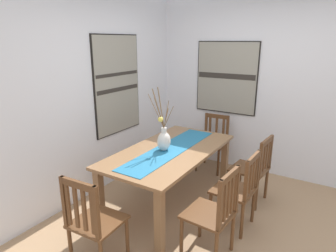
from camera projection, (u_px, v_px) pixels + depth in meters
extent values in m
cube|color=#A37F5B|center=(219.00, 234.00, 3.15)|extent=(6.40, 6.40, 0.03)
cube|color=silver|center=(87.00, 93.00, 3.70)|extent=(6.40, 0.12, 2.70)
cube|color=silver|center=(273.00, 86.00, 4.27)|extent=(0.12, 6.40, 2.70)
cube|color=#8E6642|center=(170.00, 151.00, 3.53)|extent=(1.82, 0.94, 0.03)
cube|color=#8E6642|center=(160.00, 222.00, 2.76)|extent=(0.08, 0.08, 0.69)
cube|color=#8E6642|center=(225.00, 162.00, 4.11)|extent=(0.08, 0.08, 0.69)
cube|color=#8E6642|center=(100.00, 199.00, 3.16)|extent=(0.08, 0.08, 0.69)
cube|color=#8E6642|center=(177.00, 151.00, 4.51)|extent=(0.08, 0.08, 0.69)
cube|color=#236B93|center=(170.00, 149.00, 3.52)|extent=(1.68, 0.36, 0.01)
ellipsoid|color=silver|center=(164.00, 141.00, 3.45)|extent=(0.18, 0.15, 0.23)
cylinder|color=silver|center=(164.00, 130.00, 3.41)|extent=(0.06, 0.06, 0.06)
cylinder|color=brown|center=(161.00, 108.00, 3.33)|extent=(0.06, 0.06, 0.48)
cylinder|color=brown|center=(169.00, 117.00, 3.35)|extent=(0.03, 0.12, 0.27)
cylinder|color=brown|center=(156.00, 111.00, 3.39)|extent=(0.04, 0.21, 0.39)
cylinder|color=brown|center=(166.00, 118.00, 3.31)|extent=(0.08, 0.11, 0.26)
cylinder|color=brown|center=(158.00, 109.00, 3.32)|extent=(0.11, 0.10, 0.47)
cylinder|color=brown|center=(159.00, 113.00, 3.31)|extent=(0.14, 0.05, 0.38)
cylinder|color=brown|center=(166.00, 114.00, 3.42)|extent=(0.14, 0.02, 0.30)
sphere|color=#E5CC4C|center=(161.00, 119.00, 3.34)|extent=(0.06, 0.06, 0.06)
cube|color=brown|center=(208.00, 214.00, 2.73)|extent=(0.44, 0.44, 0.03)
cylinder|color=brown|center=(181.00, 237.00, 2.75)|extent=(0.04, 0.04, 0.42)
cylinder|color=brown|center=(200.00, 219.00, 3.04)|extent=(0.04, 0.04, 0.42)
cylinder|color=brown|center=(233.00, 231.00, 2.84)|extent=(0.04, 0.04, 0.42)
cube|color=brown|center=(220.00, 206.00, 2.42)|extent=(0.04, 0.04, 0.47)
cube|color=brown|center=(237.00, 188.00, 2.70)|extent=(0.04, 0.04, 0.47)
cube|color=brown|center=(230.00, 175.00, 2.50)|extent=(0.38, 0.05, 0.06)
cube|color=brown|center=(221.00, 206.00, 2.44)|extent=(0.04, 0.02, 0.38)
cube|color=brown|center=(225.00, 202.00, 2.50)|extent=(0.04, 0.02, 0.38)
cube|color=brown|center=(229.00, 198.00, 2.56)|extent=(0.04, 0.02, 0.38)
cube|color=brown|center=(232.00, 195.00, 2.62)|extent=(0.04, 0.02, 0.38)
cube|color=brown|center=(235.00, 191.00, 2.68)|extent=(0.04, 0.02, 0.38)
cube|color=brown|center=(249.00, 169.00, 3.69)|extent=(0.45, 0.45, 0.03)
cylinder|color=brown|center=(229.00, 186.00, 3.72)|extent=(0.04, 0.04, 0.42)
cylinder|color=brown|center=(240.00, 176.00, 3.99)|extent=(0.04, 0.04, 0.42)
cylinder|color=brown|center=(256.00, 195.00, 3.51)|extent=(0.04, 0.04, 0.42)
cylinder|color=brown|center=(266.00, 183.00, 3.79)|extent=(0.04, 0.04, 0.42)
cube|color=brown|center=(260.00, 160.00, 3.38)|extent=(0.04, 0.04, 0.43)
cube|color=brown|center=(270.00, 151.00, 3.66)|extent=(0.04, 0.04, 0.43)
cube|color=brown|center=(267.00, 141.00, 3.46)|extent=(0.38, 0.06, 0.06)
cube|color=brown|center=(262.00, 160.00, 3.42)|extent=(0.04, 0.02, 0.34)
cube|color=brown|center=(264.00, 158.00, 3.49)|extent=(0.04, 0.02, 0.34)
cube|color=brown|center=(267.00, 156.00, 3.56)|extent=(0.04, 0.02, 0.34)
cube|color=brown|center=(269.00, 153.00, 3.63)|extent=(0.04, 0.02, 0.34)
cube|color=brown|center=(212.00, 144.00, 4.58)|extent=(0.44, 0.44, 0.03)
cylinder|color=brown|center=(218.00, 163.00, 4.41)|extent=(0.04, 0.04, 0.42)
cylinder|color=brown|center=(196.00, 159.00, 4.58)|extent=(0.04, 0.04, 0.42)
cylinder|color=brown|center=(226.00, 155.00, 4.71)|extent=(0.04, 0.04, 0.42)
cylinder|color=brown|center=(205.00, 151.00, 4.88)|extent=(0.04, 0.04, 0.42)
cube|color=brown|center=(227.00, 129.00, 4.60)|extent=(0.04, 0.04, 0.42)
cube|color=brown|center=(206.00, 126.00, 4.76)|extent=(0.04, 0.04, 0.42)
cube|color=brown|center=(217.00, 116.00, 4.63)|extent=(0.05, 0.38, 0.06)
cube|color=brown|center=(223.00, 129.00, 4.63)|extent=(0.02, 0.04, 0.33)
cube|color=brown|center=(217.00, 128.00, 4.68)|extent=(0.02, 0.04, 0.33)
cube|color=brown|center=(210.00, 127.00, 4.74)|extent=(0.02, 0.04, 0.33)
cube|color=brown|center=(98.00, 221.00, 2.62)|extent=(0.44, 0.44, 0.03)
cylinder|color=brown|center=(98.00, 226.00, 2.92)|extent=(0.04, 0.04, 0.42)
cylinder|color=brown|center=(127.00, 237.00, 2.75)|extent=(0.04, 0.04, 0.42)
cylinder|color=brown|center=(71.00, 248.00, 2.61)|extent=(0.04, 0.04, 0.42)
cube|color=brown|center=(64.00, 202.00, 2.47)|extent=(0.04, 0.04, 0.47)
cube|color=brown|center=(97.00, 213.00, 2.31)|extent=(0.04, 0.04, 0.47)
cube|color=brown|center=(78.00, 185.00, 2.33)|extent=(0.05, 0.38, 0.06)
cube|color=brown|center=(68.00, 205.00, 2.46)|extent=(0.02, 0.04, 0.38)
cube|color=brown|center=(76.00, 207.00, 2.42)|extent=(0.02, 0.04, 0.38)
cube|color=brown|center=(84.00, 210.00, 2.37)|extent=(0.02, 0.04, 0.38)
cube|color=brown|center=(93.00, 213.00, 2.33)|extent=(0.02, 0.04, 0.38)
cube|color=brown|center=(233.00, 190.00, 3.17)|extent=(0.43, 0.43, 0.03)
cylinder|color=brown|center=(210.00, 210.00, 3.19)|extent=(0.04, 0.04, 0.42)
cylinder|color=brown|center=(223.00, 196.00, 3.48)|extent=(0.04, 0.04, 0.42)
cylinder|color=brown|center=(242.00, 221.00, 3.00)|extent=(0.04, 0.04, 0.42)
cylinder|color=brown|center=(253.00, 205.00, 3.29)|extent=(0.04, 0.04, 0.42)
cube|color=brown|center=(246.00, 182.00, 2.86)|extent=(0.04, 0.04, 0.43)
cube|color=brown|center=(258.00, 169.00, 3.15)|extent=(0.04, 0.04, 0.43)
cube|color=brown|center=(254.00, 158.00, 2.96)|extent=(0.38, 0.04, 0.06)
cube|color=brown|center=(248.00, 181.00, 2.90)|extent=(0.04, 0.02, 0.34)
cube|color=brown|center=(251.00, 178.00, 2.98)|extent=(0.04, 0.02, 0.34)
cube|color=brown|center=(253.00, 175.00, 3.05)|extent=(0.04, 0.02, 0.34)
cube|color=brown|center=(256.00, 171.00, 3.12)|extent=(0.04, 0.02, 0.34)
cube|color=black|center=(117.00, 85.00, 4.06)|extent=(0.90, 0.04, 1.36)
cube|color=gray|center=(118.00, 85.00, 4.05)|extent=(0.87, 0.01, 1.33)
cube|color=#2D2823|center=(119.00, 89.00, 4.06)|extent=(0.84, 0.00, 0.06)
cube|color=#2D2823|center=(118.00, 74.00, 4.00)|extent=(0.84, 0.00, 0.04)
cube|color=black|center=(226.00, 78.00, 4.55)|extent=(0.04, 0.98, 1.11)
cube|color=gray|center=(226.00, 78.00, 4.53)|extent=(0.01, 0.95, 1.08)
cube|color=#2D2823|center=(226.00, 76.00, 4.52)|extent=(0.00, 0.92, 0.08)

